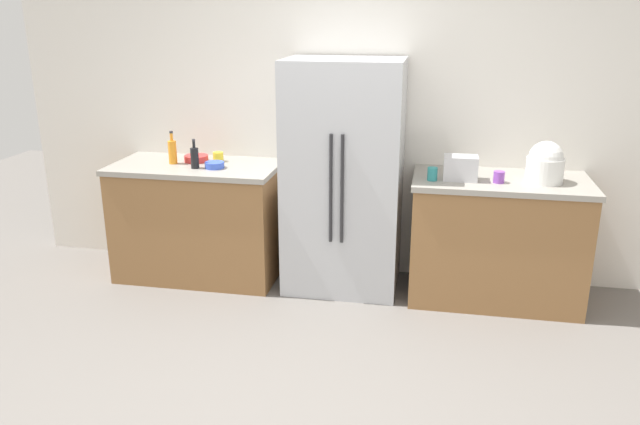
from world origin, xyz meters
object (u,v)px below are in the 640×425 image
Objects in this scene: bottle_a at (172,151)px; bottle_b at (195,157)px; cup_a at (499,177)px; rice_cooker at (545,164)px; toaster at (461,168)px; cup_d at (449,167)px; refrigerator at (343,178)px; bowl_a at (196,158)px; cup_b at (218,157)px; cup_c at (432,174)px; bowl_b at (215,165)px.

bottle_a is 0.25m from bottle_b.
rice_cooker is at bearing 13.48° from cup_a.
toaster is 0.20m from cup_d.
cup_d is (0.77, 0.09, 0.10)m from refrigerator.
bottle_b reaches higher than cup_a.
rice_cooker is 2.60m from bowl_a.
bottle_b is 1.19× the size of bowl_a.
cup_b is at bearing 173.45° from refrigerator.
bottle_a is 1.36× the size of bowl_a.
bowl_a is (-1.96, -0.01, -0.02)m from cup_d.
bottle_b is 2.40× the size of cup_c.
bottle_b is 1.77m from cup_c.
refrigerator is at bearing -4.02° from bowl_a.
refrigerator reaches higher than rice_cooker.
cup_b reaches higher than bowl_b.
refrigerator is 0.67m from cup_c.
rice_cooker is (0.57, 0.04, 0.05)m from toaster.
bottle_b is at bearing -70.84° from bowl_a.
rice_cooker is at bearing 1.11° from bowl_b.
bottle_a reaches higher than bottle_b.
cup_d is (-0.34, 0.21, 0.00)m from cup_a.
bottle_b is (-1.11, -0.13, 0.13)m from refrigerator.
rice_cooker is 2.53m from bottle_b.
bowl_b is (0.22, -0.18, -0.00)m from bowl_a.
cup_a is 0.43× the size of bowl_a.
rice_cooker is 3.21× the size of cup_d.
bottle_b is at bearing 179.31° from cup_c.
refrigerator is 1.42m from rice_cooker.
bottle_a reaches higher than bowl_b.
bottle_b is 2.47× the size of cup_d.
cup_a is 0.90× the size of cup_d.
rice_cooker is 0.33m from cup_a.
bowl_a is 0.28m from bowl_b.
cup_c reaches higher than bowl_b.
bowl_a is at bearing 33.50° from bottle_a.
bowl_a is (-1.84, 0.23, -0.02)m from cup_c.
toaster is at bearing -68.10° from cup_d.
bottle_a is 2.84× the size of cup_d.
bowl_b is at bearing 12.17° from bottle_b.
bottle_a reaches higher than cup_a.
refrigerator reaches higher than cup_d.
refrigerator is 21.39× the size of cup_a.
cup_b is 0.43× the size of bowl_a.
bottle_a is 3.15× the size of cup_a.
bottle_a is 2.45m from cup_a.
rice_cooker is at bearing -1.97° from refrigerator.
toaster is at bearing 0.06° from bowl_b.
bowl_b is at bearing 179.24° from cup_a.
cup_c is 1.62m from bowl_b.
bowl_b is (-2.08, 0.03, -0.02)m from cup_a.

